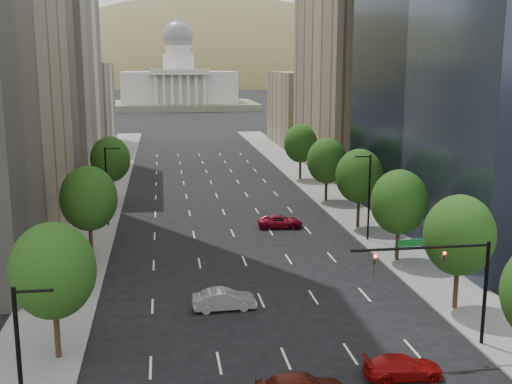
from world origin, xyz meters
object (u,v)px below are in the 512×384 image
car_silver (224,300)px  car_red_far (280,221)px  capitol (179,87)px  car_red_near (403,367)px  traffic_signal (450,271)px

car_silver → car_red_far: car_silver is taller
capitol → car_silver: (-3.00, -211.16, -7.80)m
capitol → car_red_near: capitol is taller
traffic_signal → capitol: size_ratio=0.15×
traffic_signal → car_silver: bearing=147.7°
capitol → car_red_far: (5.50, -188.10, -7.88)m
traffic_signal → car_red_far: size_ratio=1.82×
car_red_near → traffic_signal: bearing=-48.9°
car_silver → car_red_near: bearing=-145.1°
traffic_signal → car_red_far: 32.32m
capitol → car_red_near: 223.39m
car_silver → car_red_far: size_ratio=0.95×
traffic_signal → capitol: (-10.53, 219.71, 3.40)m
capitol → car_red_far: 188.35m
car_red_near → car_red_far: 35.07m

